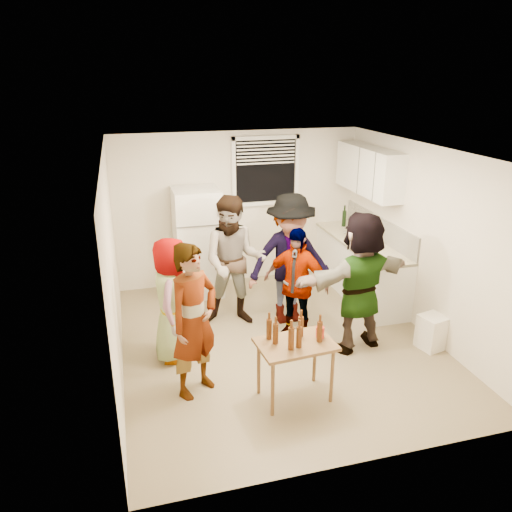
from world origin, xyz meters
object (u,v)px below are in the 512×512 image
object	(u,v)px
blue_cup	(367,254)
guest_back_right	(288,320)
guest_stripe	(197,390)
beer_bottle_counter	(369,250)
guest_orange	(355,346)
guest_back_left	(235,321)
wine_bottle	(344,226)
serving_table	(294,397)
beer_bottle_table	(291,349)
refrigerator	(198,242)
red_cup	(320,337)
guest_grey	(176,356)
kettle	(354,237)
guest_black	(294,336)
trash_bin	(432,330)

from	to	relation	value
blue_cup	guest_back_right	bearing A→B (deg)	179.29
guest_stripe	beer_bottle_counter	bearing A→B (deg)	-8.26
blue_cup	guest_orange	size ratio (longest dim) A/B	0.06
guest_back_left	guest_back_right	world-z (taller)	guest_back_left
wine_bottle	blue_cup	size ratio (longest dim) A/B	2.32
serving_table	guest_orange	distance (m)	1.40
beer_bottle_table	refrigerator	bearing A→B (deg)	98.40
serving_table	guest_back_right	xyz separation A→B (m)	(0.53, 1.75, 0.00)
red_cup	guest_grey	world-z (taller)	red_cup
serving_table	guest_grey	world-z (taller)	serving_table
refrigerator	guest_stripe	xyz separation A→B (m)	(-0.45, -2.63, -0.85)
guest_back_left	guest_back_right	distance (m)	0.77
beer_bottle_table	guest_orange	bearing A→B (deg)	37.20
beer_bottle_counter	guest_grey	bearing A→B (deg)	-166.66
refrigerator	guest_stripe	bearing A→B (deg)	-99.76
kettle	guest_back_right	world-z (taller)	kettle
kettle	red_cup	size ratio (longest dim) A/B	2.07
beer_bottle_table	guest_black	world-z (taller)	beer_bottle_table
blue_cup	serving_table	size ratio (longest dim) A/B	0.14
wine_bottle	guest_black	bearing A→B (deg)	-129.65
refrigerator	beer_bottle_counter	xyz separation A→B (m)	(2.35, -1.16, 0.05)
wine_bottle	guest_back_right	world-z (taller)	wine_bottle
beer_bottle_counter	red_cup	distance (m)	2.39
guest_stripe	guest_back_left	xyz separation A→B (m)	(0.78, 1.48, 0.00)
refrigerator	beer_bottle_table	xyz separation A→B (m)	(0.46, -3.14, -0.17)
guest_stripe	guest_black	distance (m)	1.70
beer_bottle_table	red_cup	world-z (taller)	beer_bottle_table
trash_bin	serving_table	bearing A→B (deg)	-165.46
beer_bottle_table	guest_back_right	distance (m)	2.06
refrigerator	trash_bin	size ratio (longest dim) A/B	3.81
refrigerator	serving_table	distance (m)	3.21
beer_bottle_table	guest_grey	xyz separation A→B (m)	(-1.07, 1.28, -0.68)
guest_grey	guest_black	size ratio (longest dim) A/B	1.02
beer_bottle_counter	beer_bottle_table	size ratio (longest dim) A/B	1.05
beer_bottle_counter	guest_stripe	size ratio (longest dim) A/B	0.15
kettle	beer_bottle_table	world-z (taller)	kettle
trash_bin	guest_back_left	xyz separation A→B (m)	(-2.28, 1.36, -0.25)
wine_bottle	guest_back_left	xyz separation A→B (m)	(-2.17, -1.20, -0.90)
kettle	guest_back_left	bearing A→B (deg)	-160.94
refrigerator	guest_orange	distance (m)	2.91
guest_orange	guest_back_left	bearing A→B (deg)	-50.32
guest_black	guest_back_right	bearing A→B (deg)	122.49
wine_bottle	guest_stripe	size ratio (longest dim) A/B	0.15
blue_cup	serving_table	xyz separation A→B (m)	(-1.68, -1.73, -0.90)
beer_bottle_table	red_cup	distance (m)	0.41
wine_bottle	beer_bottle_counter	bearing A→B (deg)	-97.09
wine_bottle	beer_bottle_counter	xyz separation A→B (m)	(-0.15, -1.21, 0.00)
serving_table	beer_bottle_table	size ratio (longest dim) A/B	3.29
refrigerator	guest_grey	distance (m)	2.13
guest_black	red_cup	bearing A→B (deg)	-55.80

